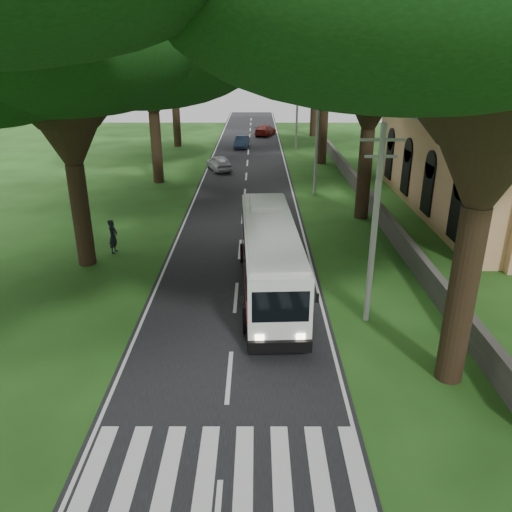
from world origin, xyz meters
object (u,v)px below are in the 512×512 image
at_px(distant_car_b, 242,142).
at_px(pedestrian, 113,236).
at_px(pole_near, 375,224).
at_px(coach_bus, 270,255).
at_px(distant_car_a, 219,163).
at_px(distant_car_c, 265,130).
at_px(church, 509,140).
at_px(pole_mid, 317,141).
at_px(pole_far, 297,112).

bearing_deg(distant_car_b, pedestrian, -94.65).
xyz_separation_m(pole_near, coach_bus, (-3.96, 2.77, -2.42)).
relative_size(distant_car_a, distant_car_b, 1.03).
relative_size(distant_car_b, distant_car_c, 0.85).
relative_size(church, coach_bus, 2.14).
relative_size(pole_near, pole_mid, 1.00).
relative_size(distant_car_a, pedestrian, 2.19).
distance_m(coach_bus, pedestrian, 9.81).
bearing_deg(pole_far, pedestrian, -111.05).
bearing_deg(pedestrian, distant_car_a, -3.95).
bearing_deg(church, pole_mid, 160.19).
bearing_deg(pedestrian, pole_far, -13.23).
bearing_deg(pole_far, church, -63.18).
distance_m(distant_car_c, pedestrian, 43.69).
height_order(distant_car_b, distant_car_c, distant_car_c).
height_order(pole_far, distant_car_a, pole_far).
bearing_deg(pedestrian, distant_car_c, -4.17).
distance_m(pole_near, distant_car_b, 41.56).
bearing_deg(church, distant_car_c, 114.41).
bearing_deg(pole_mid, pedestrian, -135.11).
relative_size(pole_far, distant_car_b, 1.98).
distance_m(pole_near, pole_mid, 20.00).
bearing_deg(coach_bus, distant_car_c, 86.84).
relative_size(coach_bus, distant_car_c, 2.35).
height_order(pole_far, pedestrian, pole_far).
height_order(pole_mid, pedestrian, pole_mid).
bearing_deg(pole_near, pole_mid, 90.00).
distance_m(distant_car_a, distant_car_c, 22.22).
bearing_deg(distant_car_c, pedestrian, 95.69).
height_order(pole_far, distant_car_b, pole_far).
height_order(church, pole_near, church).
relative_size(coach_bus, distant_car_b, 2.78).
xyz_separation_m(pole_far, distant_car_b, (-6.30, 0.93, -3.48)).
relative_size(pole_far, distant_car_c, 1.68).
relative_size(pole_near, pedestrian, 4.21).
xyz_separation_m(pole_mid, pole_far, (0.00, 20.00, 0.00)).
bearing_deg(distant_car_a, pedestrian, 58.80).
height_order(pole_near, pole_far, same).
relative_size(church, pole_mid, 3.00).
bearing_deg(pole_far, distant_car_c, 108.31).
xyz_separation_m(distant_car_b, pedestrian, (-6.18, -33.37, 0.25)).
bearing_deg(pedestrian, distant_car_b, -2.68).
xyz_separation_m(pole_near, pedestrian, (-12.48, 7.57, -3.23)).
xyz_separation_m(pole_far, coach_bus, (-3.96, -37.23, -2.42)).
distance_m(church, distant_car_c, 38.40).
height_order(pole_near, distant_car_c, pole_near).
xyz_separation_m(pole_mid, distant_car_c, (-3.41, 30.30, -3.46)).
relative_size(pole_near, distant_car_b, 1.98).
relative_size(church, distant_car_c, 5.03).
height_order(distant_car_b, pedestrian, pedestrian).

